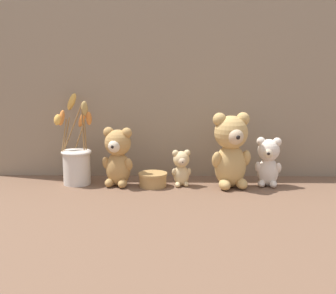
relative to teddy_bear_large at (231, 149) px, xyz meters
name	(u,v)px	position (x,y,z in m)	size (l,w,h in m)	color
ground_plane	(168,187)	(-0.21, 0.00, -0.13)	(4.00, 4.00, 0.00)	brown
backdrop_wall	(169,90)	(-0.21, 0.17, 0.18)	(1.34, 0.02, 0.63)	gray
teddy_bear_large	(231,149)	(0.00, 0.00, 0.00)	(0.14, 0.13, 0.26)	tan
teddy_bear_medium	(118,156)	(-0.38, 0.02, -0.03)	(0.11, 0.10, 0.20)	tan
teddy_bear_small	(268,161)	(0.13, 0.02, -0.05)	(0.09, 0.09, 0.17)	beige
teddy_bear_tiny	(181,167)	(-0.17, 0.02, -0.07)	(0.07, 0.06, 0.13)	#DBBC84
flower_vase	(76,160)	(-0.53, 0.04, -0.05)	(0.14, 0.15, 0.31)	silver
decorative_tin_tall	(153,180)	(-0.26, 0.01, -0.11)	(0.10, 0.10, 0.05)	tan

